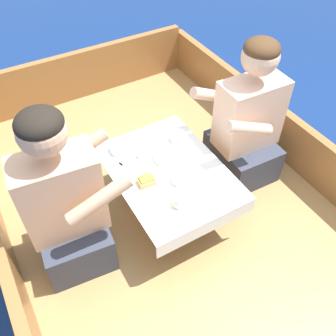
{
  "coord_description": "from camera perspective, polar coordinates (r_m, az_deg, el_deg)",
  "views": [
    {
      "loc": [
        -0.76,
        -1.27,
        2.21
      ],
      "look_at": [
        0.0,
        0.04,
        0.67
      ],
      "focal_mm": 40.0,
      "sensor_mm": 36.0,
      "label": 1
    }
  ],
  "objects": [
    {
      "name": "ground_plane",
      "position": [
        2.66,
        0.39,
        -10.56
      ],
      "size": [
        60.0,
        60.0,
        0.0
      ],
      "primitive_type": "plane",
      "color": "navy"
    },
    {
      "name": "boat_deck",
      "position": [
        2.54,
        0.41,
        -8.69
      ],
      "size": [
        2.02,
        3.08,
        0.3
      ],
      "primitive_type": "cube",
      "color": "#A87F4C",
      "rests_on": "ground_plane"
    },
    {
      "name": "gunwale_port",
      "position": [
        2.16,
        -23.2,
        -13.5
      ],
      "size": [
        0.06,
        3.08,
        0.36
      ],
      "primitive_type": "cube",
      "color": "#936033",
      "rests_on": "boat_deck"
    },
    {
      "name": "gunwale_starboard",
      "position": [
        2.76,
        18.26,
        4.05
      ],
      "size": [
        0.06,
        3.08,
        0.36
      ],
      "primitive_type": "cube",
      "color": "#936033",
      "rests_on": "boat_deck"
    },
    {
      "name": "bow_coaming",
      "position": [
        3.35,
        -13.1,
        13.75
      ],
      "size": [
        1.9,
        0.06,
        0.41
      ],
      "primitive_type": "cube",
      "color": "#936033",
      "rests_on": "boat_deck"
    },
    {
      "name": "cockpit_table",
      "position": [
        2.2,
        0.0,
        -0.99
      ],
      "size": [
        0.62,
        0.84,
        0.35
      ],
      "color": "#B2B2B7",
      "rests_on": "boat_deck"
    },
    {
      "name": "person_port",
      "position": [
        1.99,
        -15.34,
        -5.42
      ],
      "size": [
        0.55,
        0.48,
        1.01
      ],
      "rotation": [
        0.0,
        0.0,
        -0.1
      ],
      "color": "#333847",
      "rests_on": "boat_deck"
    },
    {
      "name": "person_starboard",
      "position": [
        2.45,
        11.9,
        6.44
      ],
      "size": [
        0.53,
        0.45,
        0.99
      ],
      "rotation": [
        0.0,
        0.0,
        3.1
      ],
      "color": "#333847",
      "rests_on": "boat_deck"
    },
    {
      "name": "plate_sandwich",
      "position": [
        2.1,
        -3.27,
        -2.46
      ],
      "size": [
        0.21,
        0.21,
        0.01
      ],
      "color": "white",
      "rests_on": "cockpit_table"
    },
    {
      "name": "plate_bread",
      "position": [
        2.1,
        6.71,
        -2.77
      ],
      "size": [
        0.19,
        0.19,
        0.01
      ],
      "color": "white",
      "rests_on": "cockpit_table"
    },
    {
      "name": "sandwich",
      "position": [
        2.08,
        -3.3,
        -1.95
      ],
      "size": [
        0.1,
        0.08,
        0.05
      ],
      "rotation": [
        0.0,
        0.0,
        -0.08
      ],
      "color": "tan",
      "rests_on": "plate_sandwich"
    },
    {
      "name": "bowl_port_near",
      "position": [
        2.23,
        -0.47,
        1.91
      ],
      "size": [
        0.14,
        0.14,
        0.04
      ],
      "color": "white",
      "rests_on": "cockpit_table"
    },
    {
      "name": "bowl_starboard_near",
      "position": [
        2.3,
        -7.25,
        3.11
      ],
      "size": [
        0.13,
        0.13,
        0.04
      ],
      "color": "white",
      "rests_on": "cockpit_table"
    },
    {
      "name": "coffee_cup_port",
      "position": [
        2.25,
        -4.03,
        2.58
      ],
      "size": [
        0.1,
        0.07,
        0.06
      ],
      "color": "white",
      "rests_on": "cockpit_table"
    },
    {
      "name": "coffee_cup_starboard",
      "position": [
        2.09,
        1.84,
        -1.51
      ],
      "size": [
        0.11,
        0.08,
        0.07
      ],
      "color": "white",
      "rests_on": "cockpit_table"
    },
    {
      "name": "coffee_cup_center",
      "position": [
        2.35,
        1.41,
        4.84
      ],
      "size": [
        0.11,
        0.08,
        0.06
      ],
      "color": "white",
      "rests_on": "cockpit_table"
    },
    {
      "name": "tin_can",
      "position": [
        1.98,
        1.68,
        -5.18
      ],
      "size": [
        0.07,
        0.07,
        0.05
      ],
      "color": "silver",
      "rests_on": "cockpit_table"
    },
    {
      "name": "utensil_fork_port",
      "position": [
        2.2,
        -6.41,
        -0.13
      ],
      "size": [
        0.05,
        0.17,
        0.0
      ],
      "rotation": [
        0.0,
        0.0,
        1.78
      ],
      "color": "silver",
      "rests_on": "cockpit_table"
    },
    {
      "name": "utensil_spoon_starboard",
      "position": [
        2.05,
        4.07,
        -4.32
      ],
      "size": [
        0.15,
        0.11,
        0.01
      ],
      "rotation": [
        0.0,
        0.0,
        0.62
      ],
      "color": "silver",
      "rests_on": "cockpit_table"
    },
    {
      "name": "utensil_knife_starboard",
      "position": [
        2.38,
        -3.64,
        4.39
      ],
      "size": [
        0.17,
        0.04,
        0.0
      ],
      "rotation": [
        0.0,
        0.0,
        2.98
      ],
      "color": "silver",
      "rests_on": "cockpit_table"
    },
    {
      "name": "utensil_spoon_center",
      "position": [
        2.42,
        -1.61,
        5.49
      ],
      "size": [
        0.17,
        0.02,
        0.01
      ],
      "rotation": [
        0.0,
        0.0,
        3.12
      ],
      "color": "silver",
      "rests_on": "cockpit_table"
    }
  ]
}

